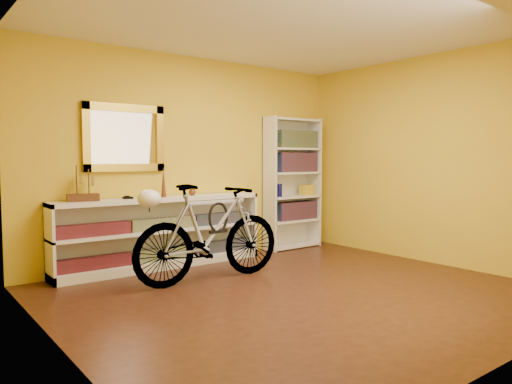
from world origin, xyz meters
TOP-DOWN VIEW (x-y plane):
  - floor at (0.00, 0.00)m, footprint 4.50×4.00m
  - ceiling at (0.00, 0.00)m, footprint 4.50×4.00m
  - back_wall at (0.00, 2.00)m, footprint 4.50×0.01m
  - left_wall at (-2.25, 0.00)m, footprint 0.01×4.00m
  - right_wall at (2.25, 0.00)m, footprint 0.01×4.00m
  - gilt_mirror at (-0.95, 1.97)m, footprint 0.98×0.06m
  - wall_socket at (0.90, 1.99)m, footprint 0.09×0.02m
  - console_unit at (-0.56, 1.81)m, footprint 2.60×0.35m
  - cd_row_lower at (-0.56, 1.79)m, footprint 2.50×0.13m
  - cd_row_upper at (-0.56, 1.79)m, footprint 2.50×0.13m
  - model_ship at (-1.49, 1.81)m, footprint 0.35×0.18m
  - toy_car at (-0.99, 1.81)m, footprint 0.00×0.00m
  - bronze_ornament at (-0.54, 1.81)m, footprint 0.06×0.06m
  - decorative_orb at (-0.15, 1.81)m, footprint 0.09×0.09m
  - bookcase at (1.55, 1.84)m, footprint 0.90×0.30m
  - book_row_a at (1.60, 1.84)m, footprint 0.70×0.22m
  - book_row_b at (1.60, 1.84)m, footprint 0.70×0.22m
  - book_row_c at (1.60, 1.84)m, footprint 0.70×0.22m
  - travel_mug at (1.28, 1.82)m, footprint 0.08×0.08m
  - red_tin at (1.35, 1.87)m, footprint 0.17×0.17m
  - yellow_bag at (1.80, 1.80)m, footprint 0.20×0.14m
  - bicycle at (-0.45, 0.92)m, footprint 0.52×1.80m
  - helmet at (-1.13, 0.95)m, footprint 0.23×0.22m
  - u_lock at (-0.34, 0.92)m, footprint 0.25×0.03m

SIDE VIEW (x-z plane):
  - floor at x=0.00m, z-range -0.01..0.00m
  - cd_row_lower at x=-0.56m, z-range 0.10..0.24m
  - wall_socket at x=0.90m, z-range 0.21..0.29m
  - console_unit at x=-0.56m, z-range 0.00..0.85m
  - bicycle at x=-0.45m, z-range 0.00..1.05m
  - cd_row_upper at x=-0.56m, z-range 0.47..0.60m
  - book_row_a at x=1.60m, z-range 0.42..0.68m
  - u_lock at x=-0.34m, z-range 0.56..0.80m
  - yellow_bag at x=1.80m, z-range 0.77..0.92m
  - toy_car at x=-0.99m, z-range 0.85..0.85m
  - travel_mug at x=1.28m, z-range 0.77..0.95m
  - decorative_orb at x=-0.15m, z-range 0.85..0.94m
  - helmet at x=-1.13m, z-range 0.83..1.01m
  - bookcase at x=1.55m, z-range 0.00..1.90m
  - bronze_ornament at x=-0.54m, z-range 0.85..1.22m
  - model_ship at x=-1.49m, z-range 0.85..1.24m
  - book_row_b at x=1.60m, z-range 1.11..1.40m
  - back_wall at x=0.00m, z-range 0.00..2.60m
  - left_wall at x=-2.25m, z-range 0.00..2.60m
  - right_wall at x=2.25m, z-range 0.00..2.60m
  - gilt_mirror at x=-0.95m, z-range 1.16..1.94m
  - red_tin at x=1.35m, z-range 1.46..1.64m
  - book_row_c at x=1.60m, z-range 1.46..1.71m
  - ceiling at x=0.00m, z-range 2.60..2.61m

